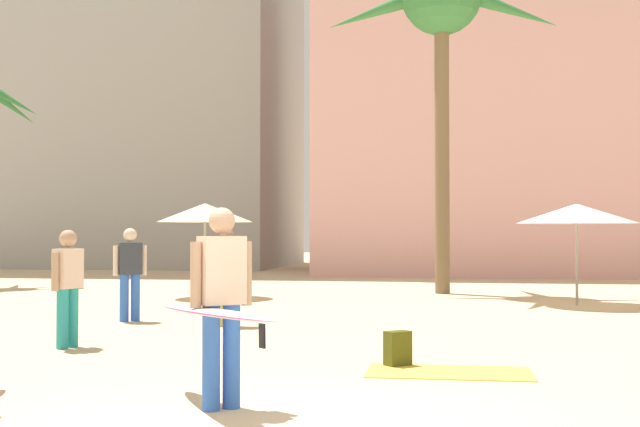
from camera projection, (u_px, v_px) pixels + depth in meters
name	position (u px, v px, depth m)	size (l,w,h in m)	color
hotel_pink	(635.00, 107.00, 32.37)	(24.38, 8.87, 13.07)	beige
palm_tree_center	(441.00, 10.00, 21.81)	(6.13, 6.07, 8.98)	brown
cafe_umbrella_0	(576.00, 214.00, 18.15)	(2.62, 2.62, 2.23)	gray
cafe_umbrella_2	(205.00, 213.00, 20.29)	(2.36, 2.36, 2.32)	gray
beach_towel	(449.00, 372.00, 9.35)	(1.86, 0.96, 0.01)	#F4CC4C
backpack	(397.00, 349.00, 9.81)	(0.35, 0.35, 0.42)	#484B14
person_near_left	(218.00, 303.00, 7.32)	(1.94, 2.62, 1.82)	blue
person_mid_right	(227.00, 273.00, 14.05)	(0.54, 0.44, 1.65)	gold
person_mid_center	(68.00, 283.00, 11.40)	(0.32, 0.60, 1.63)	teal
person_near_right	(130.00, 270.00, 14.79)	(0.56, 0.41, 1.67)	blue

